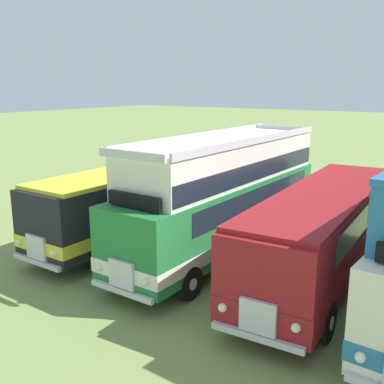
% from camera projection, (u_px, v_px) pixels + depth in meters
% --- Properties ---
extents(bus_first_in_row, '(2.69, 11.10, 2.99)m').
position_uv_depth(bus_first_in_row, '(146.00, 195.00, 19.12)').
color(bus_first_in_row, black).
rests_on(bus_first_in_row, ground).
extents(bus_second_in_row, '(2.74, 11.10, 4.52)m').
position_uv_depth(bus_second_in_row, '(226.00, 193.00, 16.90)').
color(bus_second_in_row, '#237538').
rests_on(bus_second_in_row, ground).
extents(bus_third_in_row, '(3.16, 11.07, 2.99)m').
position_uv_depth(bus_third_in_row, '(325.00, 227.00, 14.81)').
color(bus_third_in_row, maroon).
rests_on(bus_third_in_row, ground).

